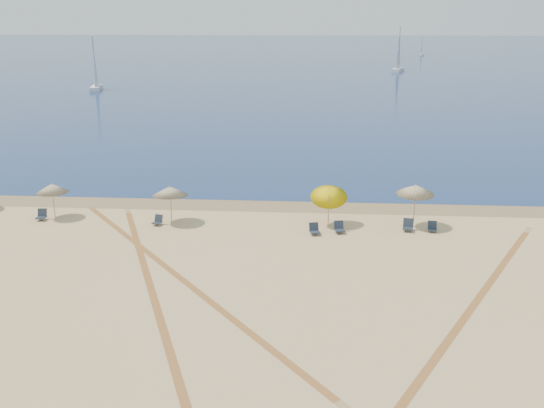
{
  "coord_description": "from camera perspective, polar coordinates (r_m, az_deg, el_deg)",
  "views": [
    {
      "loc": [
        2.57,
        -15.27,
        11.94
      ],
      "look_at": [
        0.0,
        20.0,
        1.3
      ],
      "focal_mm": 41.12,
      "sensor_mm": 36.0,
      "label": 1
    }
  ],
  "objects": [
    {
      "name": "ocean",
      "position": [
        240.58,
        3.66,
        13.87
      ],
      "size": [
        500.0,
        500.0,
        0.0
      ],
      "primitive_type": "plane",
      "color": "#0C2151",
      "rests_on": "ground"
    },
    {
      "name": "wet_sand",
      "position": [
        41.13,
        0.41,
        -0.13
      ],
      "size": [
        500.0,
        500.0,
        0.0
      ],
      "primitive_type": "plane",
      "color": "olive",
      "rests_on": "ground"
    },
    {
      "name": "umbrella_1",
      "position": [
        40.45,
        -19.49,
        1.38
      ],
      "size": [
        1.92,
        1.92,
        2.23
      ],
      "color": "gray",
      "rests_on": "ground"
    },
    {
      "name": "umbrella_2",
      "position": [
        37.69,
        -9.32,
        1.18
      ],
      "size": [
        2.14,
        2.17,
        2.32
      ],
      "color": "gray",
      "rests_on": "ground"
    },
    {
      "name": "umbrella_3",
      "position": [
        36.81,
        5.23,
        0.99
      ],
      "size": [
        2.19,
        2.22,
        2.71
      ],
      "color": "gray",
      "rests_on": "ground"
    },
    {
      "name": "umbrella_4",
      "position": [
        37.32,
        13.0,
        1.3
      ],
      "size": [
        2.2,
        2.24,
        2.65
      ],
      "color": "gray",
      "rests_on": "ground"
    },
    {
      "name": "chair_1",
      "position": [
        40.69,
        -20.34,
        -0.96
      ],
      "size": [
        0.59,
        0.68,
        0.67
      ],
      "rotation": [
        0.0,
        0.0,
        0.06
      ],
      "color": "#1B222D",
      "rests_on": "ground"
    },
    {
      "name": "chair_2",
      "position": [
        37.85,
        -10.42,
        -1.51
      ],
      "size": [
        0.63,
        0.69,
        0.6
      ],
      "rotation": [
        0.0,
        0.0,
        -0.25
      ],
      "color": "#1B222D",
      "rests_on": "ground"
    },
    {
      "name": "chair_3",
      "position": [
        35.71,
        3.9,
        -2.34
      ],
      "size": [
        0.69,
        0.76,
        0.66
      ],
      "rotation": [
        0.0,
        0.0,
        0.27
      ],
      "color": "#1B222D",
      "rests_on": "ground"
    },
    {
      "name": "chair_4",
      "position": [
        36.11,
        6.17,
        -2.17
      ],
      "size": [
        0.67,
        0.75,
        0.67
      ],
      "rotation": [
        0.0,
        0.0,
        0.2
      ],
      "color": "#1B222D",
      "rests_on": "ground"
    },
    {
      "name": "chair_5",
      "position": [
        37.07,
        12.35,
        -1.94
      ],
      "size": [
        0.69,
        0.77,
        0.71
      ],
      "rotation": [
        0.0,
        0.0,
        -0.17
      ],
      "color": "#1B222D",
      "rests_on": "ground"
    },
    {
      "name": "chair_6",
      "position": [
        37.26,
        14.47,
        -2.07
      ],
      "size": [
        0.55,
        0.63,
        0.61
      ],
      "rotation": [
        0.0,
        0.0,
        -0.09
      ],
      "color": "#1B222D",
      "rests_on": "ground"
    },
    {
      "name": "sailboat_0",
      "position": [
        112.18,
        -15.87,
        11.39
      ],
      "size": [
        2.73,
        6.14,
        8.88
      ],
      "rotation": [
        0.0,
        0.0,
        0.21
      ],
      "color": "white",
      "rests_on": "ocean"
    },
    {
      "name": "sailboat_1",
      "position": [
        148.21,
        11.51,
        12.96
      ],
      "size": [
        3.6,
        6.86,
        9.92
      ],
      "rotation": [
        0.0,
        0.0,
        -0.3
      ],
      "color": "white",
      "rests_on": "ocean"
    },
    {
      "name": "sailboat_2",
      "position": [
        212.26,
        13.54,
        13.62
      ],
      "size": [
        2.27,
        4.6,
        6.64
      ],
      "rotation": [
        0.0,
        0.0,
        -0.27
      ],
      "color": "white",
      "rests_on": "ocean"
    },
    {
      "name": "tire_tracks",
      "position": [
        28.08,
        -1.96,
        -8.43
      ],
      "size": [
        52.34,
        44.66,
        0.0
      ],
      "color": "tan",
      "rests_on": "ground"
    }
  ]
}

